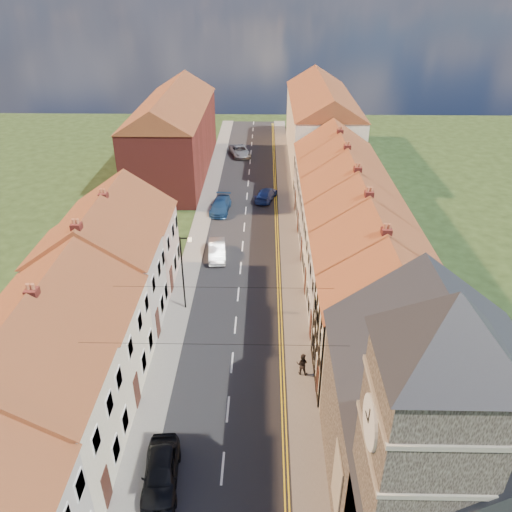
# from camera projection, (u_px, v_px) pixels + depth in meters

# --- Properties ---
(road) EXTENTS (7.00, 90.00, 0.02)m
(road) POSITION_uv_depth(u_px,v_px,m) (243.00, 246.00, 46.49)
(road) COLOR black
(road) RESTS_ON ground
(pavement_left) EXTENTS (1.80, 90.00, 0.12)m
(pavement_left) POSITION_uv_depth(u_px,v_px,m) (196.00, 245.00, 46.54)
(pavement_left) COLOR gray
(pavement_left) RESTS_ON ground
(pavement_right) EXTENTS (1.80, 90.00, 0.12)m
(pavement_right) POSITION_uv_depth(u_px,v_px,m) (290.00, 246.00, 46.40)
(pavement_right) COLOR gray
(pavement_right) RESTS_ON ground
(church) EXTENTS (11.25, 14.25, 15.20)m
(church) POSITION_uv_depth(u_px,v_px,m) (443.00, 434.00, 20.25)
(church) COLOR black
(church) RESTS_ON ground
(cottage_r_tudor) EXTENTS (8.30, 5.20, 9.00)m
(cottage_r_tudor) POSITION_uv_depth(u_px,v_px,m) (387.00, 322.00, 29.09)
(cottage_r_tudor) COLOR beige
(cottage_r_tudor) RESTS_ON ground
(cottage_r_white_near) EXTENTS (8.30, 6.00, 9.00)m
(cottage_r_white_near) POSITION_uv_depth(u_px,v_px,m) (371.00, 273.00, 33.79)
(cottage_r_white_near) COLOR beige
(cottage_r_white_near) RESTS_ON ground
(cottage_r_cream_mid) EXTENTS (8.30, 5.20, 9.00)m
(cottage_r_cream_mid) POSITION_uv_depth(u_px,v_px,m) (358.00, 236.00, 38.48)
(cottage_r_cream_mid) COLOR beige
(cottage_r_cream_mid) RESTS_ON ground
(cottage_r_pink) EXTENTS (8.30, 6.00, 9.00)m
(cottage_r_pink) POSITION_uv_depth(u_px,v_px,m) (348.00, 208.00, 43.18)
(cottage_r_pink) COLOR beige
(cottage_r_pink) RESTS_ON ground
(cottage_r_white_far) EXTENTS (8.30, 5.20, 9.00)m
(cottage_r_white_far) POSITION_uv_depth(u_px,v_px,m) (340.00, 185.00, 47.87)
(cottage_r_white_far) COLOR beige
(cottage_r_white_far) RESTS_ON ground
(cottage_r_cream_far) EXTENTS (8.30, 6.00, 9.00)m
(cottage_r_cream_far) POSITION_uv_depth(u_px,v_px,m) (334.00, 166.00, 52.57)
(cottage_r_cream_far) COLOR beige
(cottage_r_cream_far) RESTS_ON ground
(cottage_l_cream) EXTENTS (8.30, 6.30, 9.10)m
(cottage_l_cream) POSITION_uv_depth(u_px,v_px,m) (19.00, 409.00, 23.16)
(cottage_l_cream) COLOR beige
(cottage_l_cream) RESTS_ON ground
(cottage_l_white) EXTENTS (8.30, 6.90, 8.80)m
(cottage_l_white) POSITION_uv_depth(u_px,v_px,m) (68.00, 327.00, 28.80)
(cottage_l_white) COLOR beige
(cottage_l_white) RESTS_ON ground
(cottage_l_brick_mid) EXTENTS (8.30, 5.70, 9.10)m
(cottage_l_brick_mid) POSITION_uv_depth(u_px,v_px,m) (98.00, 270.00, 34.03)
(cottage_l_brick_mid) COLOR beige
(cottage_l_brick_mid) RESTS_ON ground
(cottage_l_pink) EXTENTS (8.30, 6.30, 8.80)m
(cottage_l_pink) POSITION_uv_depth(u_px,v_px,m) (120.00, 234.00, 39.15)
(cottage_l_pink) COLOR beige
(cottage_l_pink) RESTS_ON ground
(block_right_far) EXTENTS (8.30, 24.20, 10.50)m
(block_right_far) POSITION_uv_depth(u_px,v_px,m) (321.00, 121.00, 65.47)
(block_right_far) COLOR beige
(block_right_far) RESTS_ON ground
(block_left_far) EXTENTS (8.30, 24.20, 10.50)m
(block_left_far) POSITION_uv_depth(u_px,v_px,m) (174.00, 131.00, 61.43)
(block_left_far) COLOR maroon
(block_left_far) RESTS_ON ground
(lamppost) EXTENTS (0.88, 0.15, 6.00)m
(lamppost) POSITION_uv_depth(u_px,v_px,m) (184.00, 269.00, 36.12)
(lamppost) COLOR black
(lamppost) RESTS_ON pavement_left
(car_near) EXTENTS (2.07, 4.42, 1.46)m
(car_near) POSITION_uv_depth(u_px,v_px,m) (161.00, 471.00, 24.64)
(car_near) COLOR black
(car_near) RESTS_ON ground
(car_mid) EXTENTS (1.80, 4.25, 1.36)m
(car_mid) POSITION_uv_depth(u_px,v_px,m) (217.00, 250.00, 44.40)
(car_mid) COLOR silver
(car_mid) RESTS_ON ground
(car_far) EXTENTS (2.26, 4.80, 1.35)m
(car_far) POSITION_uv_depth(u_px,v_px,m) (220.00, 206.00, 52.99)
(car_far) COLOR navy
(car_far) RESTS_ON ground
(car_distant) EXTENTS (3.53, 5.38, 1.38)m
(car_distant) POSITION_uv_depth(u_px,v_px,m) (240.00, 151.00, 69.22)
(car_distant) COLOR #929599
(car_distant) RESTS_ON ground
(pedestrian_right) EXTENTS (0.86, 0.74, 1.53)m
(pedestrian_right) POSITION_uv_depth(u_px,v_px,m) (302.00, 364.00, 31.18)
(pedestrian_right) COLOR black
(pedestrian_right) RESTS_ON pavement_right
(car_far_b) EXTENTS (2.83, 4.68, 1.27)m
(car_far_b) POSITION_uv_depth(u_px,v_px,m) (266.00, 195.00, 55.74)
(car_far_b) COLOR navy
(car_far_b) RESTS_ON ground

